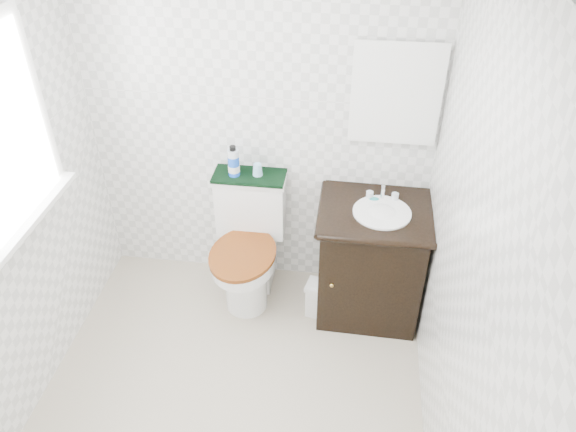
% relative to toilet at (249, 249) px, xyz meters
% --- Properties ---
extents(floor, '(2.40, 2.40, 0.00)m').
position_rel_toilet_xyz_m(floor, '(0.05, -0.96, -0.38)').
color(floor, '#BBB297').
rests_on(floor, ground).
extents(wall_back, '(2.40, 0.00, 2.40)m').
position_rel_toilet_xyz_m(wall_back, '(0.05, 0.24, 0.82)').
color(wall_back, white).
rests_on(wall_back, ground).
extents(wall_right, '(0.00, 2.40, 2.40)m').
position_rel_toilet_xyz_m(wall_right, '(1.15, -0.96, 0.82)').
color(wall_right, white).
rests_on(wall_right, ground).
extents(mirror, '(0.50, 0.02, 0.60)m').
position_rel_toilet_xyz_m(mirror, '(0.87, 0.21, 1.07)').
color(mirror, silver).
rests_on(mirror, wall_back).
extents(toilet, '(0.47, 0.66, 0.87)m').
position_rel_toilet_xyz_m(toilet, '(0.00, 0.00, 0.00)').
color(toilet, white).
rests_on(toilet, floor).
extents(vanity, '(0.68, 0.59, 0.92)m').
position_rel_toilet_xyz_m(vanity, '(0.82, -0.06, 0.05)').
color(vanity, black).
rests_on(vanity, floor).
extents(trash_bin, '(0.20, 0.18, 0.26)m').
position_rel_toilet_xyz_m(trash_bin, '(0.50, -0.16, -0.24)').
color(trash_bin, white).
rests_on(trash_bin, floor).
extents(towel, '(0.46, 0.22, 0.02)m').
position_rel_toilet_xyz_m(towel, '(0.00, 0.13, 0.50)').
color(towel, black).
rests_on(towel, toilet).
extents(mouthwash_bottle, '(0.07, 0.07, 0.21)m').
position_rel_toilet_xyz_m(mouthwash_bottle, '(-0.09, 0.11, 0.60)').
color(mouthwash_bottle, blue).
rests_on(mouthwash_bottle, towel).
extents(cup, '(0.06, 0.06, 0.08)m').
position_rel_toilet_xyz_m(cup, '(0.05, 0.13, 0.55)').
color(cup, '#97D2F8').
rests_on(cup, towel).
extents(soap_bar, '(0.07, 0.05, 0.02)m').
position_rel_toilet_xyz_m(soap_bar, '(0.80, 0.04, 0.45)').
color(soap_bar, teal).
rests_on(soap_bar, vanity).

